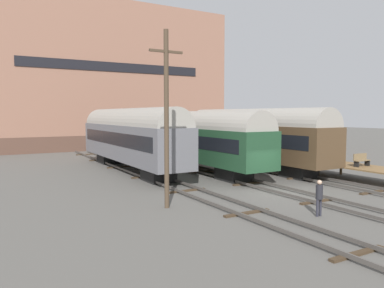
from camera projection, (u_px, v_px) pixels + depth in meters
The scene contains 12 objects.
ground_plane at pixel (280, 192), 22.87m from camera, with size 200.00×200.00×0.00m, color #56544F.
track_left at pixel (213, 199), 20.45m from camera, with size 2.60×60.00×0.26m.
track_middle at pixel (280, 190), 22.86m from camera, with size 2.60×60.00×0.26m.
track_right at pixel (334, 183), 25.27m from camera, with size 2.60×60.00×0.26m.
train_car_brown at pixel (252, 134), 32.67m from camera, with size 2.97×17.13×5.23m.
train_car_grey at pixel (130, 135), 31.34m from camera, with size 2.96×17.67×5.25m.
train_car_green at pixel (192, 136), 31.96m from camera, with size 2.94×18.57×5.01m.
station_platform at pixel (330, 163), 28.86m from camera, with size 2.86×12.48×1.06m.
bench at pixel (361, 160), 26.51m from camera, with size 1.40×0.40×0.91m.
person_worker at pixel (319, 195), 17.38m from camera, with size 0.32×0.32×1.72m.
utility_pole at pixel (166, 117), 18.69m from camera, with size 1.80×0.24×8.92m.
warehouse_building at pixel (104, 78), 53.88m from camera, with size 34.65×10.79×19.85m.
Camera 1 is at (-15.87, -16.91, 4.77)m, focal length 35.00 mm.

